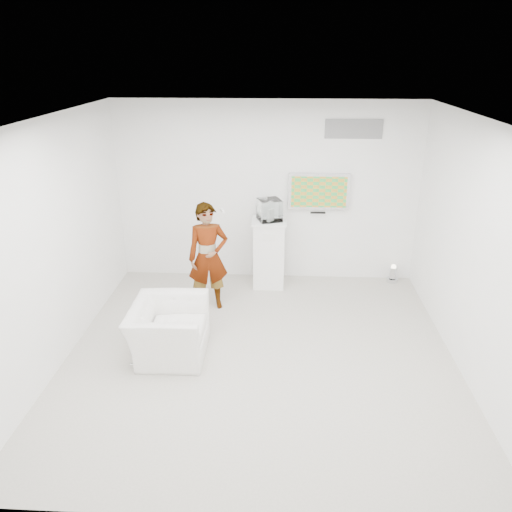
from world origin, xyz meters
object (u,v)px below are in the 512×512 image
(tv, at_px, (319,191))
(armchair, at_px, (169,330))
(floor_uplight, at_px, (393,274))
(person, at_px, (208,257))
(pedestal, at_px, (269,253))

(tv, bearing_deg, armchair, -129.40)
(armchair, bearing_deg, tv, -40.11)
(tv, distance_m, floor_uplight, 1.93)
(person, bearing_deg, floor_uplight, 4.66)
(pedestal, xyz_separation_m, floor_uplight, (2.12, 0.21, -0.42))
(person, relative_size, pedestal, 1.45)
(person, distance_m, pedestal, 1.25)
(tv, distance_m, pedestal, 1.30)
(person, distance_m, floor_uplight, 3.26)
(armchair, height_order, floor_uplight, armchair)
(person, bearing_deg, pedestal, 28.90)
(tv, bearing_deg, floor_uplight, -4.76)
(armchair, bearing_deg, floor_uplight, -55.54)
(armchair, xyz_separation_m, pedestal, (1.23, 2.16, 0.23))
(pedestal, relative_size, floor_uplight, 3.79)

